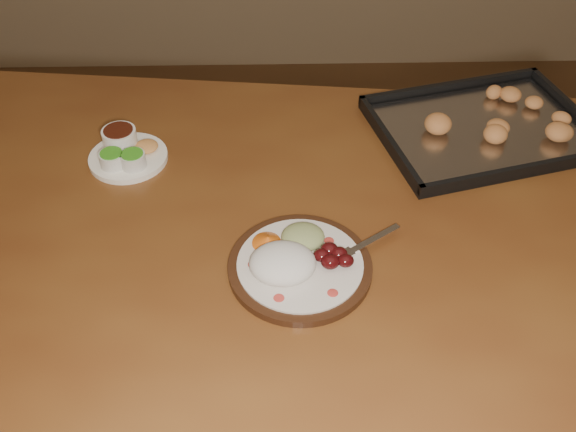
{
  "coord_description": "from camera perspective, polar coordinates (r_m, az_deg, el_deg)",
  "views": [
    {
      "loc": [
        -0.32,
        -0.68,
        1.55
      ],
      "look_at": [
        -0.3,
        0.14,
        0.77
      ],
      "focal_mm": 40.0,
      "sensor_mm": 36.0,
      "label": 1
    }
  ],
  "objects": [
    {
      "name": "dining_table",
      "position": [
        1.23,
        0.37,
        -3.54
      ],
      "size": [
        1.59,
        1.06,
        0.75
      ],
      "rotation": [
        0.0,
        0.0,
        -0.11
      ],
      "color": "brown",
      "rests_on": "ground"
    },
    {
      "name": "condiment_saucer",
      "position": [
        1.32,
        -14.24,
        5.57
      ],
      "size": [
        0.16,
        0.16,
        0.05
      ],
      "rotation": [
        0.0,
        0.0,
        0.24
      ],
      "color": "white",
      "rests_on": "dining_table"
    },
    {
      "name": "baking_tray",
      "position": [
        1.42,
        16.97,
        7.6
      ],
      "size": [
        0.5,
        0.42,
        0.05
      ],
      "rotation": [
        0.0,
        0.0,
        0.26
      ],
      "color": "black",
      "rests_on": "dining_table"
    },
    {
      "name": "dinner_plate",
      "position": [
        1.06,
        0.76,
        -4.09
      ],
      "size": [
        0.3,
        0.24,
        0.06
      ],
      "rotation": [
        0.0,
        0.0,
        0.25
      ],
      "color": "black",
      "rests_on": "dining_table"
    }
  ]
}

